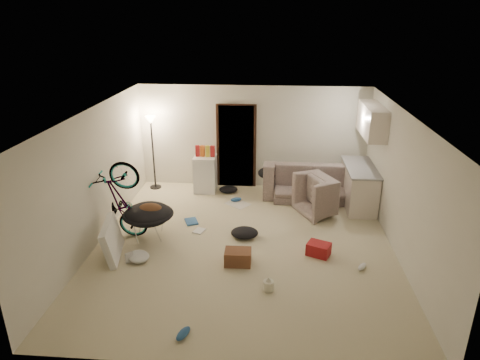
# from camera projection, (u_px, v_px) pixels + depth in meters

# --- Properties ---
(floor) EXTENTS (5.50, 6.00, 0.02)m
(floor) POSITION_uv_depth(u_px,v_px,m) (244.00, 245.00, 8.04)
(floor) COLOR beige
(floor) RESTS_ON ground
(ceiling) EXTENTS (5.50, 6.00, 0.02)m
(ceiling) POSITION_uv_depth(u_px,v_px,m) (244.00, 113.00, 7.12)
(ceiling) COLOR white
(ceiling) RESTS_ON wall_back
(wall_back) EXTENTS (5.50, 0.02, 2.50)m
(wall_back) POSITION_uv_depth(u_px,v_px,m) (253.00, 137.00, 10.37)
(wall_back) COLOR silver
(wall_back) RESTS_ON floor
(wall_front) EXTENTS (5.50, 0.02, 2.50)m
(wall_front) POSITION_uv_depth(u_px,v_px,m) (225.00, 282.00, 4.78)
(wall_front) COLOR silver
(wall_front) RESTS_ON floor
(wall_left) EXTENTS (0.02, 6.00, 2.50)m
(wall_left) POSITION_uv_depth(u_px,v_px,m) (93.00, 179.00, 7.78)
(wall_left) COLOR silver
(wall_left) RESTS_ON floor
(wall_right) EXTENTS (0.02, 6.00, 2.50)m
(wall_right) POSITION_uv_depth(u_px,v_px,m) (403.00, 188.00, 7.37)
(wall_right) COLOR silver
(wall_right) RESTS_ON floor
(doorway) EXTENTS (0.85, 0.10, 2.04)m
(doorway) POSITION_uv_depth(u_px,v_px,m) (236.00, 146.00, 10.45)
(doorway) COLOR black
(doorway) RESTS_ON floor
(door_trim) EXTENTS (0.97, 0.04, 2.10)m
(door_trim) POSITION_uv_depth(u_px,v_px,m) (236.00, 147.00, 10.42)
(door_trim) COLOR black
(door_trim) RESTS_ON floor
(floor_lamp) EXTENTS (0.28, 0.28, 1.81)m
(floor_lamp) POSITION_uv_depth(u_px,v_px,m) (152.00, 137.00, 10.20)
(floor_lamp) COLOR black
(floor_lamp) RESTS_ON floor
(kitchen_counter) EXTENTS (0.60, 1.50, 0.88)m
(kitchen_counter) POSITION_uv_depth(u_px,v_px,m) (359.00, 187.00, 9.55)
(kitchen_counter) COLOR silver
(kitchen_counter) RESTS_ON floor
(counter_top) EXTENTS (0.64, 1.54, 0.04)m
(counter_top) POSITION_uv_depth(u_px,v_px,m) (361.00, 167.00, 9.38)
(counter_top) COLOR gray
(counter_top) RESTS_ON kitchen_counter
(kitchen_uppers) EXTENTS (0.38, 1.40, 0.65)m
(kitchen_uppers) POSITION_uv_depth(u_px,v_px,m) (372.00, 121.00, 8.99)
(kitchen_uppers) COLOR silver
(kitchen_uppers) RESTS_ON wall_right
(sofa) EXTENTS (2.19, 0.86, 0.64)m
(sofa) POSITION_uv_depth(u_px,v_px,m) (310.00, 183.00, 10.09)
(sofa) COLOR #3A4039
(sofa) RESTS_ON floor
(armchair) EXTENTS (1.18, 1.23, 0.62)m
(armchair) POSITION_uv_depth(u_px,v_px,m) (327.00, 198.00, 9.29)
(armchair) COLOR #3A4039
(armchair) RESTS_ON floor
(bicycle) EXTENTS (1.67, 0.78, 0.95)m
(bicycle) POSITION_uv_depth(u_px,v_px,m) (123.00, 218.00, 8.10)
(bicycle) COLOR black
(bicycle) RESTS_ON floor
(book_asset) EXTENTS (0.24, 0.24, 0.02)m
(book_asset) POSITION_uv_depth(u_px,v_px,m) (126.00, 263.00, 7.42)
(book_asset) COLOR maroon
(book_asset) RESTS_ON floor
(mini_fridge) EXTENTS (0.52, 0.52, 0.88)m
(mini_fridge) POSITION_uv_depth(u_px,v_px,m) (205.00, 174.00, 10.32)
(mini_fridge) COLOR white
(mini_fridge) RESTS_ON floor
(snack_box_0) EXTENTS (0.12, 0.10, 0.30)m
(snack_box_0) POSITION_uv_depth(u_px,v_px,m) (198.00, 152.00, 10.13)
(snack_box_0) COLOR maroon
(snack_box_0) RESTS_ON mini_fridge
(snack_box_1) EXTENTS (0.11, 0.09, 0.30)m
(snack_box_1) POSITION_uv_depth(u_px,v_px,m) (203.00, 152.00, 10.12)
(snack_box_1) COLOR #D15C1A
(snack_box_1) RESTS_ON mini_fridge
(snack_box_2) EXTENTS (0.11, 0.08, 0.30)m
(snack_box_2) POSITION_uv_depth(u_px,v_px,m) (208.00, 152.00, 10.12)
(snack_box_2) COLOR gold
(snack_box_2) RESTS_ON mini_fridge
(snack_box_3) EXTENTS (0.11, 0.08, 0.30)m
(snack_box_3) POSITION_uv_depth(u_px,v_px,m) (213.00, 152.00, 10.11)
(snack_box_3) COLOR maroon
(snack_box_3) RESTS_ON mini_fridge
(saucer_chair) EXTENTS (0.96, 0.96, 0.68)m
(saucer_chair) POSITION_uv_depth(u_px,v_px,m) (149.00, 218.00, 8.16)
(saucer_chair) COLOR silver
(saucer_chair) RESTS_ON floor
(hoodie) EXTENTS (0.50, 0.42, 0.22)m
(hoodie) POSITION_uv_depth(u_px,v_px,m) (150.00, 210.00, 8.05)
(hoodie) COLOR #4C2E1A
(hoodie) RESTS_ON saucer_chair
(sofa_drape) EXTENTS (0.59, 0.50, 0.28)m
(sofa_drape) POSITION_uv_depth(u_px,v_px,m) (270.00, 173.00, 10.08)
(sofa_drape) COLOR black
(sofa_drape) RESTS_ON sofa
(tv_box) EXTENTS (0.44, 1.01, 0.66)m
(tv_box) POSITION_uv_depth(u_px,v_px,m) (112.00, 240.00, 7.55)
(tv_box) COLOR silver
(tv_box) RESTS_ON floor
(drink_case_a) EXTENTS (0.46, 0.33, 0.26)m
(drink_case_a) POSITION_uv_depth(u_px,v_px,m) (238.00, 257.00, 7.38)
(drink_case_a) COLOR brown
(drink_case_a) RESTS_ON floor
(drink_case_b) EXTENTS (0.48, 0.42, 0.23)m
(drink_case_b) POSITION_uv_depth(u_px,v_px,m) (319.00, 249.00, 7.66)
(drink_case_b) COLOR maroon
(drink_case_b) RESTS_ON floor
(juicer) EXTENTS (0.16, 0.16, 0.24)m
(juicer) POSITION_uv_depth(u_px,v_px,m) (268.00, 285.00, 6.68)
(juicer) COLOR silver
(juicer) RESTS_ON floor
(newspaper) EXTENTS (0.64, 0.62, 0.01)m
(newspaper) POSITION_uv_depth(u_px,v_px,m) (238.00, 204.00, 9.75)
(newspaper) COLOR beige
(newspaper) RESTS_ON floor
(book_blue) EXTENTS (0.34, 0.39, 0.03)m
(book_blue) POSITION_uv_depth(u_px,v_px,m) (191.00, 221.00, 8.90)
(book_blue) COLOR #285693
(book_blue) RESTS_ON floor
(book_white) EXTENTS (0.26, 0.29, 0.02)m
(book_white) POSITION_uv_depth(u_px,v_px,m) (199.00, 231.00, 8.52)
(book_white) COLOR silver
(book_white) RESTS_ON floor
(shoe_0) EXTENTS (0.28, 0.20, 0.10)m
(shoe_0) POSITION_uv_depth(u_px,v_px,m) (236.00, 199.00, 9.87)
(shoe_0) COLOR #285693
(shoe_0) RESTS_ON floor
(shoe_2) EXTENTS (0.22, 0.31, 0.11)m
(shoe_2) POSITION_uv_depth(u_px,v_px,m) (183.00, 333.00, 5.73)
(shoe_2) COLOR #285693
(shoe_2) RESTS_ON floor
(shoe_4) EXTENTS (0.22, 0.26, 0.09)m
(shoe_4) POSITION_uv_depth(u_px,v_px,m) (362.00, 267.00, 7.25)
(shoe_4) COLOR white
(shoe_4) RESTS_ON floor
(clothes_lump_a) EXTENTS (0.54, 0.47, 0.17)m
(clothes_lump_a) POSITION_uv_depth(u_px,v_px,m) (245.00, 233.00, 8.29)
(clothes_lump_a) COLOR black
(clothes_lump_a) RESTS_ON floor
(clothes_lump_b) EXTENTS (0.50, 0.45, 0.14)m
(clothes_lump_b) POSITION_uv_depth(u_px,v_px,m) (228.00, 189.00, 10.38)
(clothes_lump_b) COLOR black
(clothes_lump_b) RESTS_ON floor
(clothes_lump_c) EXTENTS (0.56, 0.57, 0.13)m
(clothes_lump_c) POSITION_uv_depth(u_px,v_px,m) (138.00, 257.00, 7.52)
(clothes_lump_c) COLOR silver
(clothes_lump_c) RESTS_ON floor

